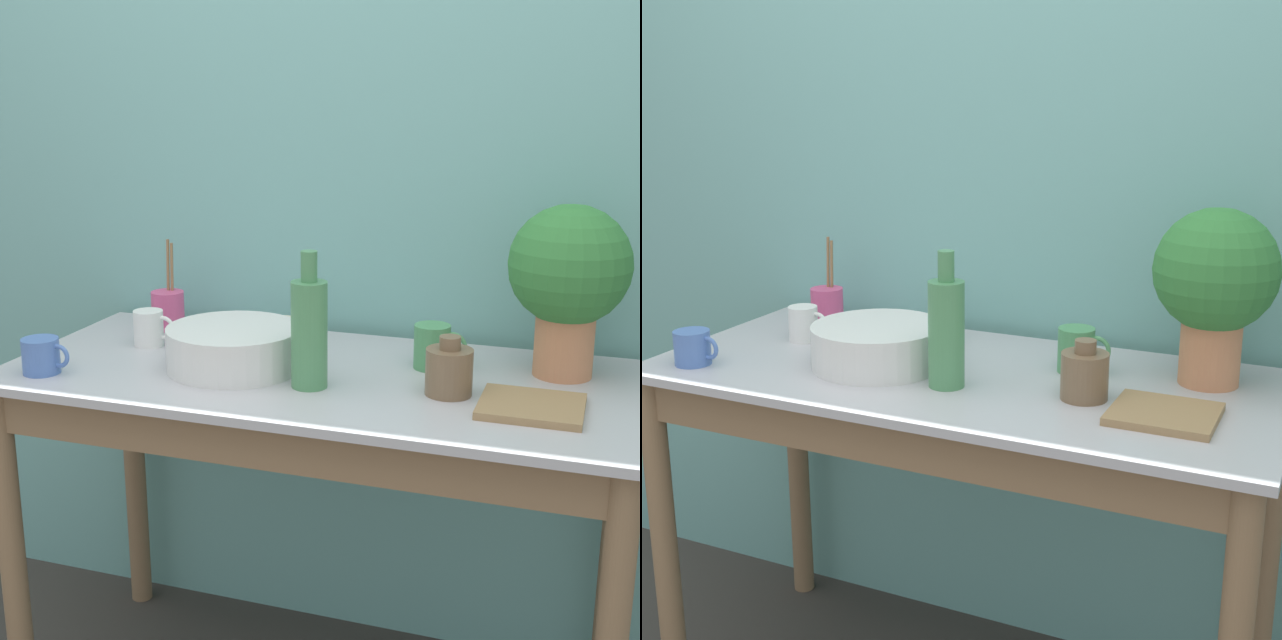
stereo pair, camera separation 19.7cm
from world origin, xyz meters
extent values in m
cube|color=#70ADA8|center=(0.00, 0.71, 1.20)|extent=(6.00, 0.05, 2.40)
cylinder|color=#846647|center=(-0.66, 0.05, 0.43)|extent=(0.06, 0.06, 0.85)
cylinder|color=#846647|center=(-0.66, 0.60, 0.43)|extent=(0.06, 0.06, 0.85)
cylinder|color=#846647|center=(0.66, 0.60, 0.43)|extent=(0.06, 0.06, 0.85)
cube|color=#846647|center=(0.00, 0.05, 0.80)|extent=(1.32, 0.02, 0.10)
cube|color=#B2B2B7|center=(0.00, 0.33, 0.86)|extent=(1.42, 0.65, 0.02)
cylinder|color=tan|center=(0.52, 0.48, 0.94)|extent=(0.13, 0.13, 0.14)
sphere|color=#337A38|center=(0.52, 0.48, 1.12)|extent=(0.26, 0.26, 0.26)
cylinder|color=silver|center=(-0.19, 0.29, 0.92)|extent=(0.31, 0.31, 0.10)
cylinder|color=#4C8C59|center=(0.01, 0.22, 0.99)|extent=(0.08, 0.08, 0.23)
cylinder|color=#4C8C59|center=(0.01, 0.22, 1.13)|extent=(0.03, 0.03, 0.06)
cylinder|color=brown|center=(0.30, 0.27, 0.92)|extent=(0.10, 0.10, 0.10)
cylinder|color=brown|center=(0.30, 0.27, 0.98)|extent=(0.04, 0.04, 0.03)
cylinder|color=white|center=(-0.47, 0.39, 0.92)|extent=(0.07, 0.07, 0.09)
torus|color=white|center=(-0.43, 0.39, 0.92)|extent=(0.06, 0.01, 0.06)
cylinder|color=#4C70B7|center=(-0.59, 0.12, 0.91)|extent=(0.08, 0.08, 0.08)
torus|color=#4C70B7|center=(-0.54, 0.12, 0.91)|extent=(0.05, 0.01, 0.05)
cylinder|color=#4C935B|center=(0.23, 0.43, 0.92)|extent=(0.08, 0.08, 0.10)
torus|color=#4C935B|center=(0.28, 0.43, 0.93)|extent=(0.07, 0.01, 0.07)
cylinder|color=beige|center=(-0.18, 0.53, 0.90)|extent=(0.14, 0.14, 0.05)
cylinder|color=#CC4C7F|center=(-0.49, 0.54, 0.92)|extent=(0.09, 0.09, 0.10)
cylinder|color=olive|center=(-0.49, 0.56, 0.98)|extent=(0.01, 0.02, 0.23)
cylinder|color=olive|center=(-0.50, 0.56, 0.99)|extent=(0.01, 0.02, 0.23)
cube|color=#99754C|center=(0.48, 0.23, 0.88)|extent=(0.20, 0.18, 0.02)
camera|label=1|loc=(0.61, -1.48, 1.50)|focal=50.00mm
camera|label=2|loc=(0.80, -1.40, 1.50)|focal=50.00mm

